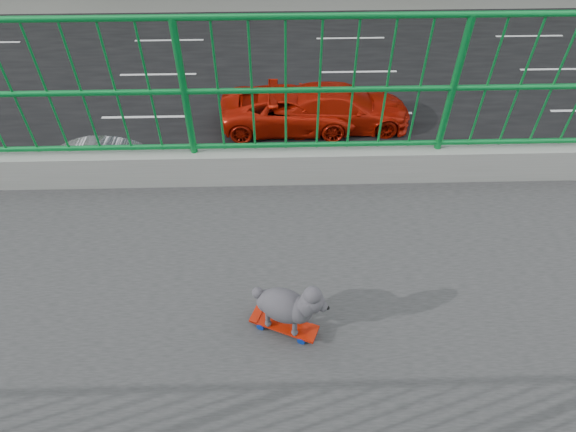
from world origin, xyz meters
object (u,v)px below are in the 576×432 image
Objects in this scene: car_1 at (84,171)px; car_2 at (291,109)px; skateboard at (284,325)px; car_7 at (339,107)px; poodle at (288,305)px; car_5 at (531,246)px.

car_2 is (-3.20, 6.05, -0.06)m from car_1.
skateboard reaches higher than car_7.
skateboard is at bearing -90.00° from poodle.
car_1 is (-9.30, -5.59, -6.33)m from skateboard.
car_7 is (-3.20, 7.69, -0.02)m from car_1.
car_1 reaches higher than car_2.
skateboard is 0.10× the size of car_1.
car_5 is (3.20, 11.77, 0.02)m from car_1.
poodle is 0.10× the size of car_7.
poodle is at bearing 31.11° from car_1.
poodle is 14.29m from car_7.
car_1 is 0.97× the size of car_5.
poodle reaches higher than car_5.
poodle is at bearing 178.03° from car_2.
skateboard is 0.98× the size of poodle.
car_2 is at bearing 117.88° from car_1.
skateboard is at bearing 31.03° from car_1.
poodle reaches higher than car_2.
car_2 is 1.06× the size of car_5.
car_1 is at bearing -105.21° from car_5.
car_7 is at bearing -147.48° from car_5.
poodle is 12.70m from car_1.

